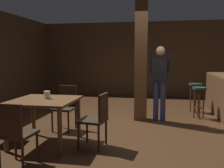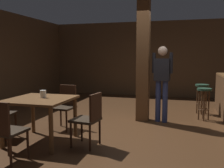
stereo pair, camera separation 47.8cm
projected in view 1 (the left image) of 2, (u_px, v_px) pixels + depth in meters
The scene contains 12 objects.
ground_plane at pixel (132, 127), 5.27m from camera, with size 10.80×10.80×0.00m, color #422816.
wall_back at pixel (145, 59), 9.51m from camera, with size 8.00×0.10×2.80m, color brown.
pillar at pixel (141, 61), 5.80m from camera, with size 0.28×0.28×2.80m, color brown.
dining_table at pixel (45, 106), 4.21m from camera, with size 1.04×1.04×0.77m.
chair_north at pixel (66, 105), 5.08m from camera, with size 0.46×0.46×0.89m.
chair_south at pixel (15, 132), 3.29m from camera, with size 0.45×0.45×0.89m.
chair_east at pixel (97, 117), 4.06m from camera, with size 0.47×0.47×0.89m.
napkin_cup at pixel (47, 95), 4.25m from camera, with size 0.10×0.10×0.13m, color silver.
standing_person at pixel (160, 78), 5.72m from camera, with size 0.47×0.25×1.72m.
bar_counter at pixel (222, 95), 6.30m from camera, with size 0.56×2.31×1.03m.
bar_stool_near at pixel (199, 95), 6.03m from camera, with size 0.33×0.33×0.76m.
bar_stool_mid at pixel (195, 91), 6.70m from camera, with size 0.34×0.34×0.77m.
Camera 1 is at (0.50, -5.13, 1.49)m, focal length 40.00 mm.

